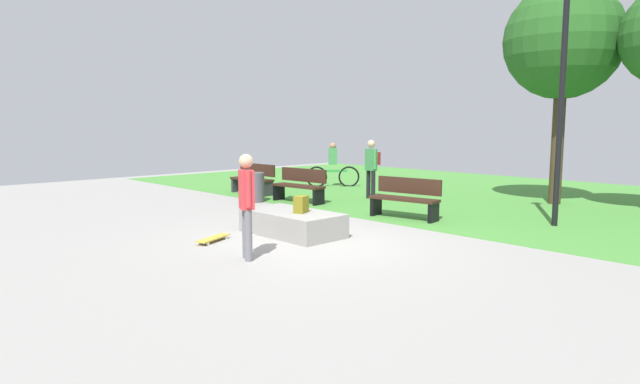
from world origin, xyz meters
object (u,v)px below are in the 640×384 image
(skater_performing_trick, at_px, (247,199))
(park_bench_by_oak, at_px, (254,178))
(backpack_on_ledge, at_px, (301,204))
(park_bench_center_lawn, at_px, (405,197))
(skateboard_by_ledge, at_px, (213,238))
(trash_bin, at_px, (254,187))
(cyclist_on_bicycle, at_px, (333,168))
(tree_broad_elm, at_px, (563,42))
(pedestrian_with_backpack, at_px, (372,164))
(lamp_post, at_px, (562,81))
(concrete_ledge, at_px, (292,223))
(park_bench_far_left, at_px, (300,185))

(skater_performing_trick, distance_m, park_bench_by_oak, 8.05)
(backpack_on_ledge, bearing_deg, park_bench_center_lawn, 154.26)
(skateboard_by_ledge, bearing_deg, backpack_on_ledge, 63.74)
(trash_bin, height_order, cyclist_on_bicycle, cyclist_on_bicycle)
(backpack_on_ledge, relative_size, tree_broad_elm, 0.06)
(park_bench_by_oak, distance_m, trash_bin, 1.70)
(trash_bin, bearing_deg, pedestrian_with_backpack, 56.30)
(backpack_on_ledge, height_order, trash_bin, trash_bin)
(tree_broad_elm, bearing_deg, skater_performing_trick, -95.08)
(skater_performing_trick, relative_size, pedestrian_with_backpack, 1.00)
(backpack_on_ledge, bearing_deg, lamp_post, 125.13)
(concrete_ledge, xyz_separation_m, park_bench_by_oak, (-5.41, 3.12, 0.26))
(park_bench_center_lawn, distance_m, tree_broad_elm, 6.13)
(park_bench_center_lawn, relative_size, pedestrian_with_backpack, 0.99)
(concrete_ledge, bearing_deg, lamp_post, 55.51)
(park_bench_center_lawn, bearing_deg, lamp_post, 29.58)
(park_bench_by_oak, height_order, pedestrian_with_backpack, pedestrian_with_backpack)
(lamp_post, bearing_deg, park_bench_by_oak, -170.45)
(skateboard_by_ledge, distance_m, trash_bin, 5.05)
(skateboard_by_ledge, xyz_separation_m, park_bench_by_oak, (-4.91, 4.58, 0.42))
(tree_broad_elm, distance_m, cyclist_on_bicycle, 7.90)
(pedestrian_with_backpack, bearing_deg, skater_performing_trick, -64.48)
(cyclist_on_bicycle, bearing_deg, trash_bin, -75.67)
(park_bench_center_lawn, distance_m, park_bench_by_oak, 5.83)
(pedestrian_with_backpack, bearing_deg, cyclist_on_bicycle, 155.19)
(trash_bin, distance_m, cyclist_on_bicycle, 4.22)
(skateboard_by_ledge, distance_m, cyclist_on_bicycle, 8.95)
(backpack_on_ledge, relative_size, trash_bin, 0.40)
(concrete_ledge, distance_m, park_bench_far_left, 4.31)
(backpack_on_ledge, height_order, park_bench_center_lawn, park_bench_center_lawn)
(cyclist_on_bicycle, bearing_deg, tree_broad_elm, 12.05)
(skateboard_by_ledge, height_order, lamp_post, lamp_post)
(backpack_on_ledge, distance_m, trash_bin, 4.77)
(park_bench_far_left, relative_size, trash_bin, 2.05)
(skater_performing_trick, bearing_deg, pedestrian_with_backpack, 115.52)
(trash_bin, bearing_deg, lamp_post, 18.75)
(backpack_on_ledge, bearing_deg, tree_broad_elm, 146.11)
(pedestrian_with_backpack, relative_size, cyclist_on_bicycle, 1.10)
(lamp_post, bearing_deg, pedestrian_with_backpack, 176.58)
(skateboard_by_ledge, bearing_deg, lamp_post, 58.89)
(backpack_on_ledge, bearing_deg, skateboard_by_ledge, -48.53)
(backpack_on_ledge, distance_m, park_bench_far_left, 4.46)
(concrete_ledge, height_order, pedestrian_with_backpack, pedestrian_with_backpack)
(skater_performing_trick, height_order, park_bench_by_oak, skater_performing_trick)
(backpack_on_ledge, distance_m, park_bench_by_oak, 6.44)
(park_bench_by_oak, relative_size, trash_bin, 2.02)
(backpack_on_ledge, xyz_separation_m, lamp_post, (2.90, 4.53, 2.37))
(pedestrian_with_backpack, bearing_deg, lamp_post, -3.42)
(lamp_post, bearing_deg, skateboard_by_ledge, -121.11)
(concrete_ledge, distance_m, pedestrian_with_backpack, 5.41)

